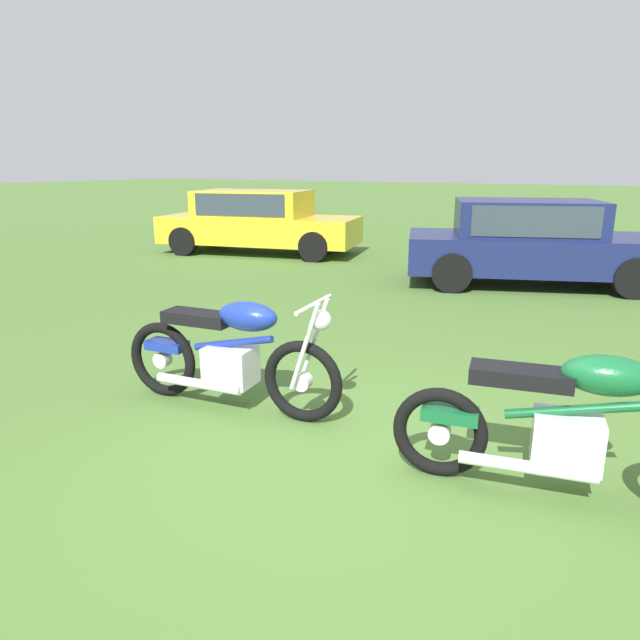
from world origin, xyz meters
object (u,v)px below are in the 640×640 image
(car_yellow, at_px, (257,219))
(car_navy, at_px, (530,238))
(motorcycle_blue, at_px, (230,354))
(motorcycle_green, at_px, (569,425))

(car_yellow, bearing_deg, car_navy, -19.32)
(car_yellow, bearing_deg, motorcycle_blue, -68.70)
(motorcycle_green, relative_size, car_yellow, 0.44)
(car_yellow, relative_size, car_navy, 1.06)
(motorcycle_blue, distance_m, motorcycle_green, 2.63)
(motorcycle_blue, bearing_deg, motorcycle_green, -7.61)
(motorcycle_green, height_order, car_navy, car_navy)
(motorcycle_blue, height_order, car_navy, car_navy)
(motorcycle_blue, relative_size, car_yellow, 0.43)
(motorcycle_green, xyz_separation_m, car_navy, (-1.47, 6.68, 0.32))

